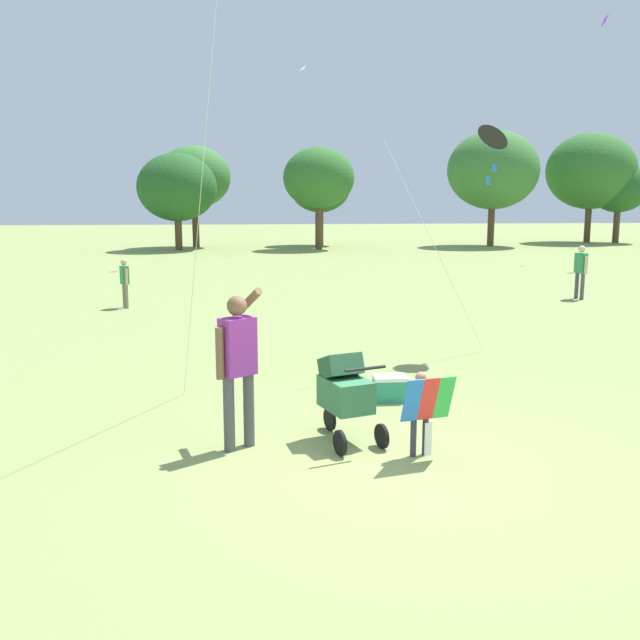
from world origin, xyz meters
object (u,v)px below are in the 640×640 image
(child_with_butterfly_kite, at_px, (422,405))
(kite_orange_delta, at_px, (492,139))
(person_adult_flyer, at_px, (238,357))
(person_red_shirt, at_px, (581,268))
(person_sitting_far, at_px, (125,279))
(cooler_box, at_px, (390,388))
(stroller, at_px, (345,389))

(child_with_butterfly_kite, height_order, kite_orange_delta, kite_orange_delta)
(child_with_butterfly_kite, relative_size, person_adult_flyer, 0.52)
(person_red_shirt, bearing_deg, kite_orange_delta, -126.95)
(person_sitting_far, xyz_separation_m, cooler_box, (5.06, -8.54, -0.54))
(kite_orange_delta, distance_m, person_sitting_far, 9.72)
(child_with_butterfly_kite, xyz_separation_m, person_sitting_far, (-5.00, 10.67, 0.14))
(child_with_butterfly_kite, relative_size, stroller, 0.84)
(stroller, height_order, kite_orange_delta, kite_orange_delta)
(cooler_box, bearing_deg, stroller, -117.91)
(kite_orange_delta, bearing_deg, cooler_box, -127.98)
(cooler_box, bearing_deg, person_red_shirt, 52.72)
(child_with_butterfly_kite, bearing_deg, stroller, 142.07)
(stroller, relative_size, cooler_box, 2.49)
(kite_orange_delta, distance_m, person_red_shirt, 8.19)
(person_adult_flyer, xyz_separation_m, cooler_box, (2.02, 1.68, -0.86))
(child_with_butterfly_kite, distance_m, person_red_shirt, 13.12)
(stroller, height_order, person_sitting_far, person_sitting_far)
(person_adult_flyer, bearing_deg, person_sitting_far, 106.56)
(stroller, xyz_separation_m, cooler_box, (0.82, 1.54, -0.43))
(child_with_butterfly_kite, bearing_deg, person_sitting_far, 115.11)
(kite_orange_delta, bearing_deg, person_adult_flyer, -133.11)
(child_with_butterfly_kite, relative_size, person_sitting_far, 0.77)
(child_with_butterfly_kite, distance_m, kite_orange_delta, 6.35)
(cooler_box, bearing_deg, kite_orange_delta, 52.02)
(child_with_butterfly_kite, bearing_deg, person_red_shirt, 58.16)
(child_with_butterfly_kite, xyz_separation_m, person_adult_flyer, (-1.96, 0.45, 0.46))
(person_sitting_far, relative_size, cooler_box, 2.72)
(person_sitting_far, bearing_deg, cooler_box, -59.37)
(person_red_shirt, xyz_separation_m, cooler_box, (-6.86, -9.01, -0.68))
(person_sitting_far, distance_m, cooler_box, 9.95)
(person_adult_flyer, relative_size, cooler_box, 4.01)
(child_with_butterfly_kite, height_order, person_adult_flyer, person_adult_flyer)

